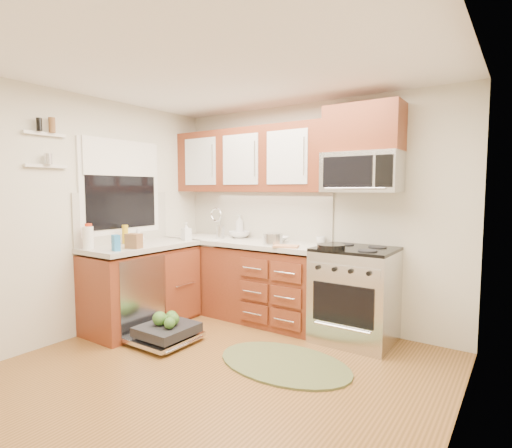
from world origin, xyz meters
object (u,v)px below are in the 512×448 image
Objects in this scene: skillet at (331,247)px; bowl_b at (239,234)px; stock_pot at (273,239)px; bowl_a at (276,239)px; range at (355,294)px; cup at (321,240)px; sink at (208,247)px; upper_cabinets at (249,160)px; dishwasher at (164,333)px; rug at (284,363)px; microwave at (362,172)px; cutting_board at (286,246)px; paper_towel_roll at (88,238)px.

bowl_b is (-1.42, 0.42, -0.01)m from skillet.
bowl_b is (-0.69, 0.30, -0.02)m from stock_pot.
skillet is at bearing -20.47° from bowl_a.
cup reaches higher than range.
upper_cabinets is at bearing 16.45° from sink.
upper_cabinets is 7.60× the size of skillet.
bowl_b reaches higher than dishwasher.
rug is at bearing 11.11° from dishwasher.
bowl_b is (-0.04, 1.30, 0.87)m from dishwasher.
microwave reaches higher than cutting_board.
dishwasher is at bearing -115.80° from bowl_a.
bowl_a reaches higher than sink.
sink is 0.50× the size of rug.
microwave is at bearing 34.55° from paper_towel_roll.
sink is 2.30× the size of skillet.
upper_cabinets is at bearing 83.96° from dishwasher.
sink is at bearing 170.91° from cutting_board.
upper_cabinets is 9.79× the size of stock_pot.
dishwasher is 2.72× the size of cutting_board.
stock_pot is (0.51, -0.27, -0.89)m from upper_cabinets.
sink is at bearing 109.20° from dishwasher.
cutting_board is (0.86, 0.92, 0.83)m from dishwasher.
stock_pot is 0.20m from bowl_a.
range is 1.04m from stock_pot.
cutting_board is at bearing -22.99° from bowl_b.
dishwasher is (-1.54, -1.13, -0.38)m from range.
dishwasher is at bearing -96.04° from upper_cabinets.
cutting_board reaches higher than dishwasher.
cup is at bearing 2.61° from bowl_b.
skillet is 1.18× the size of paper_towel_roll.
stock_pot reaches higher than bowl_b.
skillet is at bearing -55.42° from cup.
microwave reaches higher than skillet.
upper_cabinets is at bearing 168.13° from bowl_a.
sink is at bearing -176.15° from microwave.
bowl_a is (0.57, 1.18, 0.86)m from dishwasher.
upper_cabinets is 19.05× the size of cup.
paper_towel_roll is (-1.60, -1.24, 0.11)m from cutting_board.
paper_towel_roll reaches higher than bowl_b.
upper_cabinets is 1.42m from microwave.
cutting_board is (-0.68, -0.33, -0.77)m from microwave.
microwave is at bearing -11.77° from cup.
paper_towel_roll is (-1.98, -0.56, 1.03)m from rug.
paper_towel_roll reaches higher than range.
rug is (-0.30, -0.89, -0.46)m from range.
stock_pot reaches higher than bowl_a.
microwave is 2.85m from paper_towel_roll.
upper_cabinets is at bearing -175.36° from cup.
range reaches higher than rug.
sink is at bearing -163.55° from upper_cabinets.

